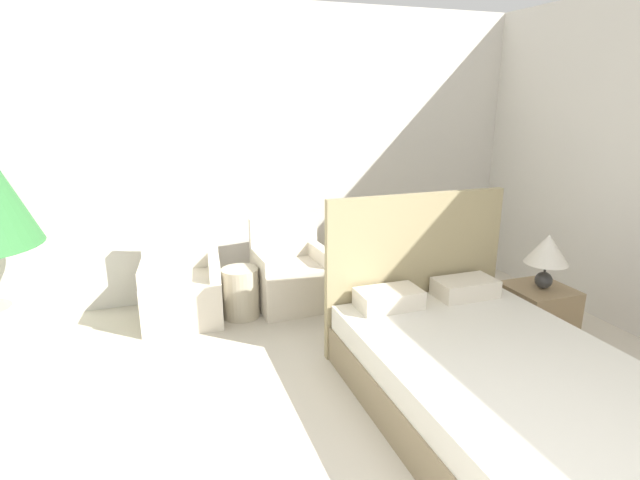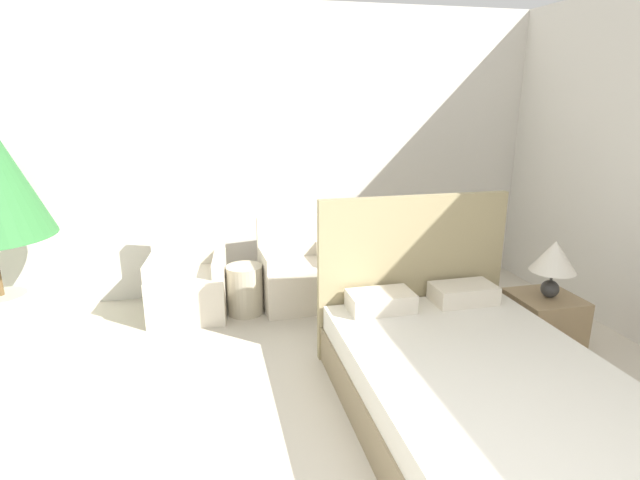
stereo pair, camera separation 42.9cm
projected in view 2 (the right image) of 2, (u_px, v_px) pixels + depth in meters
The scene contains 7 objects.
wall_back at pixel (259, 154), 5.07m from camera, with size 10.00×0.06×2.90m.
bed at pixel (474, 385), 3.13m from camera, with size 1.54×2.22×1.29m.
armchair_near_window_left at pixel (188, 288), 4.70m from camera, with size 0.75×0.64×0.87m.
armchair_near_window_right at pixel (297, 279), 4.93m from camera, with size 0.73×0.61×0.87m.
nightstand at pixel (543, 322), 4.08m from camera, with size 0.50×0.49×0.46m.
table_lamp at pixel (554, 259), 3.91m from camera, with size 0.35×0.35×0.47m.
side_table at pixel (245, 290), 4.76m from camera, with size 0.34×0.34×0.48m.
Camera 2 is at (-0.57, -1.01, 2.01)m, focal length 28.00 mm.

